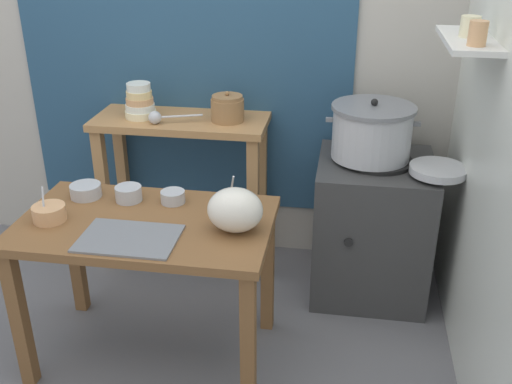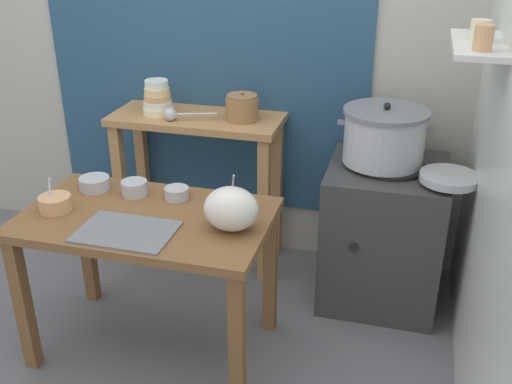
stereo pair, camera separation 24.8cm
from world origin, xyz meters
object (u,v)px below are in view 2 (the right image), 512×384
Objects in this scene: prep_bowl_0 at (134,187)px; ladle at (172,114)px; back_shelf_table at (198,153)px; clay_pot at (242,108)px; prep_bowl_2 at (177,193)px; prep_bowl_4 at (55,203)px; stove_block at (382,233)px; serving_tray at (126,232)px; wide_pan at (449,178)px; prep_bowl_3 at (95,183)px; prep_table at (148,237)px; prep_bowl_1 at (230,202)px; plastic_bag at (231,209)px; bowl_stack_enamel at (157,99)px; steamer_pot at (384,136)px.

ladle is at bearing 93.11° from prep_bowl_0.
clay_pot reaches higher than back_shelf_table.
prep_bowl_4 is (-0.48, -0.26, 0.01)m from prep_bowl_2.
serving_tray is (-1.01, -0.90, 0.34)m from stove_block.
prep_bowl_4 is (-1.69, -0.65, -0.04)m from wide_pan.
prep_bowl_3 is (-0.21, 0.01, -0.00)m from prep_bowl_0.
prep_bowl_2 reaches higher than prep_table.
prep_bowl_1 is at bearing -139.89° from stove_block.
prep_bowl_4 is (-0.27, -0.24, 0.00)m from prep_bowl_0.
prep_bowl_3 is (-0.68, 0.02, 0.01)m from prep_bowl_1.
plastic_bag is 1.07m from wide_pan.
wide_pan is at bearing 15.85° from prep_bowl_0.
clay_pot is at bearing 51.18° from prep_bowl_3.
back_shelf_table is 3.44× the size of ladle.
back_shelf_table is at bearing 93.44° from serving_tray.
bowl_stack_enamel reaches higher than stove_block.
prep_bowl_1 is 1.15× the size of prep_bowl_4.
prep_bowl_3 is (-1.64, -0.40, -0.05)m from wide_pan.
ladle is at bearing -36.63° from bowl_stack_enamel.
back_shelf_table is 0.69m from prep_bowl_0.
plastic_bag is at bearing -15.35° from prep_bowl_3.
back_shelf_table is 1.03m from serving_tray.
clay_pot reaches higher than prep_bowl_1.
steamer_pot reaches higher than prep_bowl_2.
prep_bowl_4 is (-0.24, -0.81, -0.18)m from ladle.
back_shelf_table is 0.69m from prep_bowl_2.
stove_block is 0.54m from steamer_pot.
steamer_pot is at bearing -4.22° from bowl_stack_enamel.
prep_bowl_3 is at bearing 152.26° from prep_table.
wide_pan reaches higher than stove_block.
prep_table is 7.21× the size of prep_bowl_4.
clay_pot reaches higher than prep_bowl_2.
clay_pot reaches higher than serving_tray.
prep_bowl_0 is (-0.54, 0.20, -0.06)m from plastic_bag.
prep_bowl_0 is at bearing 159.65° from plastic_bag.
prep_bowl_1 is at bearing -1.55° from prep_bowl_0.
stove_block is 1.66m from prep_bowl_4.
clay_pot is 0.77× the size of plastic_bag.
serving_tray is 1.44× the size of wide_pan.
serving_tray is 0.37m from prep_bowl_0.
prep_bowl_4 is at bearing -97.19° from bowl_stack_enamel.
prep_table is 1.26m from stove_block.
prep_bowl_3 reaches higher than stove_block.
ladle is at bearing 73.65° from prep_bowl_4.
ladle is (-0.09, -0.11, 0.26)m from back_shelf_table.
steamer_pot reaches higher than stove_block.
wide_pan is (0.32, -0.17, -0.12)m from steamer_pot.
clay_pot is (0.27, 0.00, 0.29)m from back_shelf_table.
prep_bowl_1 is at bearing -5.53° from prep_bowl_2.
clay_pot reaches higher than prep_bowl_3.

